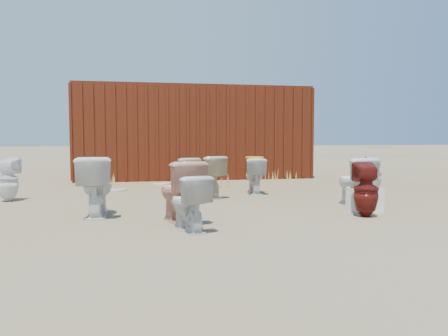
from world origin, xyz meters
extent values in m
plane|color=brown|center=(0.00, 0.00, 0.00)|extent=(100.00, 100.00, 0.00)
cube|color=#531B0D|center=(0.00, 5.20, 1.20)|extent=(6.00, 2.40, 2.40)
imported|color=white|center=(-2.01, -0.59, 0.41)|extent=(0.47, 0.81, 0.82)
imported|color=tan|center=(-0.93, -1.27, 0.39)|extent=(0.65, 0.87, 0.79)
imported|color=silver|center=(-0.88, -1.77, 0.32)|extent=(0.53, 0.71, 0.65)
imported|color=#601510|center=(1.58, -1.34, 0.37)|extent=(0.40, 0.40, 0.74)
imported|color=white|center=(1.89, -0.43, 0.38)|extent=(0.43, 0.75, 0.76)
imported|color=white|center=(-3.60, 1.11, 0.37)|extent=(0.40, 0.41, 0.74)
imported|color=#C7B791|center=(-0.27, 0.92, 0.37)|extent=(0.71, 0.84, 0.75)
imported|color=beige|center=(-0.61, 1.25, 0.35)|extent=(0.55, 0.77, 0.71)
imported|color=silver|center=(0.74, 1.35, 0.34)|extent=(0.45, 0.71, 0.68)
imported|color=silver|center=(3.19, 1.26, 0.35)|extent=(0.41, 0.41, 0.71)
ellipsoid|color=gold|center=(0.74, 1.35, 0.69)|extent=(0.34, 0.43, 0.02)
cube|color=white|center=(1.78, -0.97, 0.17)|extent=(0.53, 0.30, 0.35)
ellipsoid|color=#C6AF90|center=(-1.87, 2.28, 0.01)|extent=(0.55, 0.61, 0.02)
ellipsoid|color=beige|center=(-0.93, 3.22, 0.01)|extent=(0.58, 0.59, 0.02)
cone|color=tan|center=(-2.06, 2.95, 0.16)|extent=(0.36, 0.36, 0.31)
cone|color=tan|center=(0.32, 2.35, 0.14)|extent=(0.32, 0.32, 0.29)
cone|color=tan|center=(2.05, 2.87, 0.15)|extent=(0.36, 0.36, 0.30)
cone|color=tan|center=(-0.44, 3.32, 0.13)|extent=(0.30, 0.30, 0.26)
cone|color=tan|center=(1.71, 3.50, 0.15)|extent=(0.34, 0.34, 0.29)
cone|color=tan|center=(2.62, 0.44, 0.13)|extent=(0.28, 0.28, 0.26)
camera|label=1|loc=(-1.42, -6.74, 1.07)|focal=35.00mm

